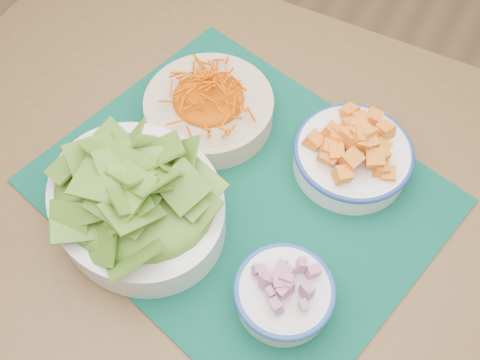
% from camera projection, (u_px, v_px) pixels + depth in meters
% --- Properties ---
extents(ground, '(4.00, 4.00, 0.00)m').
position_uv_depth(ground, '(188.00, 232.00, 1.66)').
color(ground, '#AD7D53').
rests_on(ground, ground).
extents(table, '(1.29, 0.88, 0.75)m').
position_uv_depth(table, '(253.00, 210.00, 0.95)').
color(table, brown).
rests_on(table, ground).
extents(placemat, '(0.68, 0.60, 0.00)m').
position_uv_depth(placemat, '(240.00, 190.00, 0.86)').
color(placemat, '#032F25').
rests_on(placemat, table).
extents(carrot_bowl, '(0.23, 0.23, 0.09)m').
position_uv_depth(carrot_bowl, '(209.00, 103.00, 0.90)').
color(carrot_bowl, '#C4B092').
rests_on(carrot_bowl, placemat).
extents(squash_bowl, '(0.24, 0.24, 0.10)m').
position_uv_depth(squash_bowl, '(354.00, 150.00, 0.85)').
color(squash_bowl, white).
rests_on(squash_bowl, placemat).
extents(lettuce_bowl, '(0.36, 0.33, 0.13)m').
position_uv_depth(lettuce_bowl, '(135.00, 196.00, 0.79)').
color(lettuce_bowl, silver).
rests_on(lettuce_bowl, placemat).
extents(onion_bowl, '(0.14, 0.14, 0.07)m').
position_uv_depth(onion_bowl, '(284.00, 292.00, 0.73)').
color(onion_bowl, silver).
rests_on(onion_bowl, placemat).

